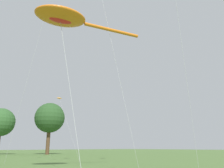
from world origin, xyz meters
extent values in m
ellipsoid|color=orange|center=(-2.03, 14.20, 10.60)|extent=(4.22, 3.52, 0.70)
cylinder|color=orange|center=(1.88, 12.93, 10.49)|extent=(4.45, 1.66, 0.25)
ellipsoid|color=red|center=(-2.03, 14.20, 10.28)|extent=(1.70, 1.07, 0.25)
cylinder|color=#B2B2B7|center=(-1.81, 12.89, 5.12)|extent=(0.47, 2.65, 10.25)
cylinder|color=#B2B2B7|center=(4.85, 8.84, 11.34)|extent=(2.65, 0.33, 22.68)
ellipsoid|color=orange|center=(4.12, 24.25, 7.10)|extent=(0.67, 0.54, 0.20)
cylinder|color=#B2B2B7|center=(5.01, 23.20, 3.55)|extent=(1.80, 2.11, 7.11)
cylinder|color=#B2B2B7|center=(1.97, 13.17, 9.69)|extent=(1.58, 3.77, 19.39)
cube|color=green|center=(0.82, 22.85, 15.97)|extent=(0.40, 0.63, 0.55)
cylinder|color=#B2B2B7|center=(0.11, 24.35, 7.98)|extent=(1.45, 3.02, 15.97)
cylinder|color=#513823|center=(17.26, 50.53, 2.76)|extent=(0.84, 0.84, 5.53)
sphere|color=#284C23|center=(17.26, 50.53, 8.32)|extent=(6.99, 6.99, 6.99)
sphere|color=#2D5628|center=(8.55, 57.17, 7.17)|extent=(6.39, 6.39, 6.39)
camera|label=1|loc=(-9.29, 1.25, 1.60)|focal=36.53mm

